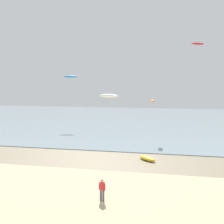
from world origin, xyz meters
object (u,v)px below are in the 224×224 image
(kite_aloft_4, at_px, (109,96))
(kite_aloft_6, at_px, (71,77))
(person_by_waterline, at_px, (102,189))
(kite_aloft_7, at_px, (153,101))
(grounded_kite, at_px, (147,158))
(kite_aloft_1, at_px, (198,44))

(kite_aloft_4, relative_size, kite_aloft_6, 0.68)
(person_by_waterline, distance_m, kite_aloft_4, 7.56)
(person_by_waterline, relative_size, kite_aloft_4, 0.91)
(kite_aloft_7, bearing_deg, grounded_kite, 178.74)
(kite_aloft_1, height_order, kite_aloft_7, kite_aloft_1)
(kite_aloft_1, xyz_separation_m, kite_aloft_6, (-24.85, -1.27, -6.03))
(grounded_kite, bearing_deg, person_by_waterline, 121.17)
(person_by_waterline, xyz_separation_m, kite_aloft_6, (-14.93, 33.89, 9.62))
(person_by_waterline, xyz_separation_m, kite_aloft_1, (9.92, 35.15, 15.65))
(grounded_kite, relative_size, kite_aloft_4, 1.33)
(kite_aloft_6, bearing_deg, kite_aloft_4, 102.80)
(person_by_waterline, distance_m, kite_aloft_6, 38.26)
(grounded_kite, bearing_deg, kite_aloft_6, -8.62)
(kite_aloft_1, distance_m, kite_aloft_6, 25.60)
(kite_aloft_1, distance_m, kite_aloft_7, 17.68)
(grounded_kite, bearing_deg, kite_aloft_7, -46.52)
(person_by_waterline, height_order, kite_aloft_7, kite_aloft_7)
(person_by_waterline, distance_m, grounded_kite, 12.26)
(kite_aloft_7, bearing_deg, person_by_waterline, 172.21)
(person_by_waterline, height_order, kite_aloft_4, kite_aloft_4)
(kite_aloft_7, bearing_deg, kite_aloft_1, -33.35)
(grounded_kite, height_order, kite_aloft_1, kite_aloft_1)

